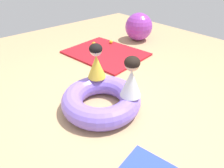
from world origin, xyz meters
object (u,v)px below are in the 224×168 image
(inflatable_cushion, at_px, (101,100))
(exercise_ball_large, at_px, (139,27))
(child_in_white, at_px, (131,77))
(play_ball_yellow, at_px, (111,42))
(play_ball_orange, at_px, (94,44))
(child_in_yellow, at_px, (96,61))

(inflatable_cushion, height_order, exercise_ball_large, exercise_ball_large)
(child_in_white, height_order, exercise_ball_large, child_in_white)
(child_in_white, distance_m, play_ball_yellow, 2.59)
(child_in_white, distance_m, play_ball_orange, 2.51)
(exercise_ball_large, bearing_deg, child_in_white, -49.72)
(child_in_yellow, relative_size, play_ball_orange, 5.35)
(child_in_white, bearing_deg, inflatable_cushion, -67.74)
(play_ball_orange, bearing_deg, child_in_yellow, -35.44)
(inflatable_cushion, xyz_separation_m, child_in_yellow, (-0.35, 0.20, 0.40))
(inflatable_cushion, distance_m, play_ball_yellow, 2.45)
(play_ball_yellow, bearing_deg, child_in_white, -35.43)
(play_ball_orange, distance_m, exercise_ball_large, 1.24)
(child_in_yellow, bearing_deg, play_ball_yellow, -66.54)
(child_in_white, bearing_deg, play_ball_orange, -130.46)
(inflatable_cushion, distance_m, play_ball_orange, 2.31)
(inflatable_cushion, relative_size, exercise_ball_large, 1.62)
(child_in_white, xyz_separation_m, play_ball_orange, (-2.22, 1.07, -0.47))
(play_ball_yellow, bearing_deg, inflatable_cushion, -44.38)
(child_in_white, bearing_deg, child_in_yellow, -101.37)
(exercise_ball_large, bearing_deg, play_ball_yellow, -103.10)
(child_in_white, bearing_deg, play_ball_yellow, -140.20)
(inflatable_cushion, height_order, child_in_yellow, child_in_yellow)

